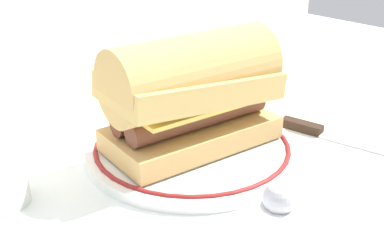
% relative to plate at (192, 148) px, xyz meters
% --- Properties ---
extents(ground_plane, '(1.50, 1.50, 0.00)m').
position_rel_plate_xyz_m(ground_plane, '(-0.01, 0.02, -0.01)').
color(ground_plane, white).
extents(plate, '(0.25, 0.25, 0.01)m').
position_rel_plate_xyz_m(plate, '(0.00, 0.00, 0.00)').
color(plate, white).
rests_on(plate, ground_plane).
extents(sausage_sandwich, '(0.21, 0.13, 0.13)m').
position_rel_plate_xyz_m(sausage_sandwich, '(0.00, 0.00, 0.07)').
color(sausage_sandwich, tan).
rests_on(sausage_sandwich, plate).
extents(salt_shaker, '(0.03, 0.03, 0.07)m').
position_rel_plate_xyz_m(salt_shaker, '(-0.08, -0.18, 0.03)').
color(salt_shaker, white).
rests_on(salt_shaker, ground_plane).
extents(butter_knife, '(0.04, 0.15, 0.01)m').
position_rel_plate_xyz_m(butter_knife, '(0.16, -0.08, -0.00)').
color(butter_knife, silver).
rests_on(butter_knife, ground_plane).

